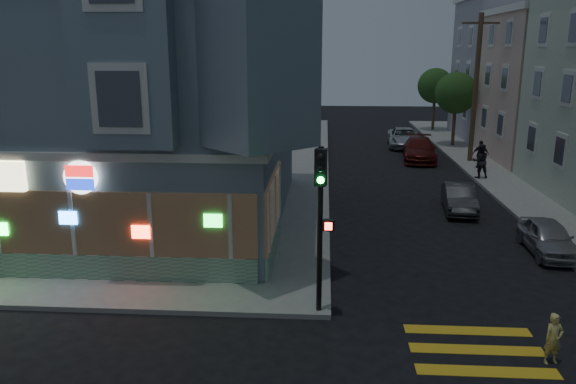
# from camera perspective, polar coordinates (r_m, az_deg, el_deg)

# --- Properties ---
(ground) EXTENTS (120.00, 120.00, 0.00)m
(ground) POSITION_cam_1_polar(r_m,az_deg,el_deg) (14.00, -8.41, -16.15)
(ground) COLOR black
(ground) RESTS_ON ground
(sidewalk_nw) EXTENTS (33.00, 42.00, 0.15)m
(sidewalk_nw) POSITION_cam_1_polar(r_m,az_deg,el_deg) (39.01, -20.96, 3.10)
(sidewalk_nw) COLOR gray
(sidewalk_nw) RESTS_ON ground
(corner_building) EXTENTS (14.60, 14.60, 11.40)m
(corner_building) POSITION_cam_1_polar(r_m,az_deg,el_deg) (24.41, -17.56, 10.78)
(corner_building) COLOR slate
(corner_building) RESTS_ON sidewalk_nw
(row_house_d) EXTENTS (12.00, 8.60, 10.50)m
(row_house_d) POSITION_cam_1_polar(r_m,az_deg,el_deg) (48.77, 24.34, 11.18)
(row_house_d) COLOR #9592A0
(row_house_d) RESTS_ON sidewalk_ne
(utility_pole) EXTENTS (2.20, 0.30, 9.00)m
(utility_pole) POSITION_cam_1_polar(r_m,az_deg,el_deg) (37.01, 18.53, 10.13)
(utility_pole) COLOR #4C3826
(utility_pole) RESTS_ON sidewalk_ne
(street_tree_near) EXTENTS (3.00, 3.00, 5.30)m
(street_tree_near) POSITION_cam_1_polar(r_m,az_deg,el_deg) (42.94, 16.71, 9.60)
(street_tree_near) COLOR #4C3826
(street_tree_near) RESTS_ON sidewalk_ne
(street_tree_far) EXTENTS (3.00, 3.00, 5.30)m
(street_tree_far) POSITION_cam_1_polar(r_m,az_deg,el_deg) (50.75, 14.73, 10.39)
(street_tree_far) COLOR #4C3826
(street_tree_far) RESTS_ON sidewalk_ne
(running_child) EXTENTS (0.50, 0.39, 1.23)m
(running_child) POSITION_cam_1_polar(r_m,az_deg,el_deg) (14.64, 25.37, -13.32)
(running_child) COLOR #DCCD70
(running_child) RESTS_ON ground
(pedestrian_a) EXTENTS (0.96, 0.78, 1.86)m
(pedestrian_a) POSITION_cam_1_polar(r_m,az_deg,el_deg) (32.53, 18.96, 2.99)
(pedestrian_a) COLOR black
(pedestrian_a) RESTS_ON sidewalk_ne
(pedestrian_b) EXTENTS (0.98, 0.45, 1.64)m
(pedestrian_b) POSITION_cam_1_polar(r_m,az_deg,el_deg) (35.25, 18.97, 3.63)
(pedestrian_b) COLOR #24222A
(pedestrian_b) RESTS_ON sidewalk_ne
(parked_car_a) EXTENTS (1.52, 3.54, 1.19)m
(parked_car_a) POSITION_cam_1_polar(r_m,az_deg,el_deg) (21.92, 24.91, -4.20)
(parked_car_a) COLOR #96979D
(parked_car_a) RESTS_ON ground
(parked_car_b) EXTENTS (1.67, 3.80, 1.21)m
(parked_car_b) POSITION_cam_1_polar(r_m,az_deg,el_deg) (26.12, 17.00, -0.60)
(parked_car_b) COLOR #323537
(parked_car_b) RESTS_ON ground
(parked_car_c) EXTENTS (2.57, 5.19, 1.45)m
(parked_car_c) POSITION_cam_1_polar(r_m,az_deg,el_deg) (37.34, 13.22, 4.22)
(parked_car_c) COLOR #5D1715
(parked_car_c) RESTS_ON ground
(parked_car_d) EXTENTS (2.65, 5.14, 1.39)m
(parked_car_d) POSITION_cam_1_polar(r_m,az_deg,el_deg) (42.37, 11.71, 5.43)
(parked_car_d) COLOR #B0B7BC
(parked_car_d) RESTS_ON ground
(traffic_signal) EXTENTS (0.55, 0.51, 4.52)m
(traffic_signal) POSITION_cam_1_polar(r_m,az_deg,el_deg) (14.48, 3.37, -1.16)
(traffic_signal) COLOR black
(traffic_signal) RESTS_ON sidewalk_nw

